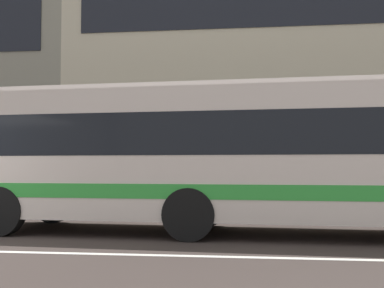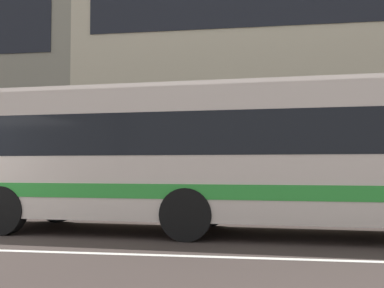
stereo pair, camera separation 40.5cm
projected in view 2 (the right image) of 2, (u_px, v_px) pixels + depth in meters
apartment_block_right at (323, 47)px, 21.40m from camera, size 20.03×8.91×13.51m
transit_bus at (231, 153)px, 10.02m from camera, size 11.24×3.19×3.05m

